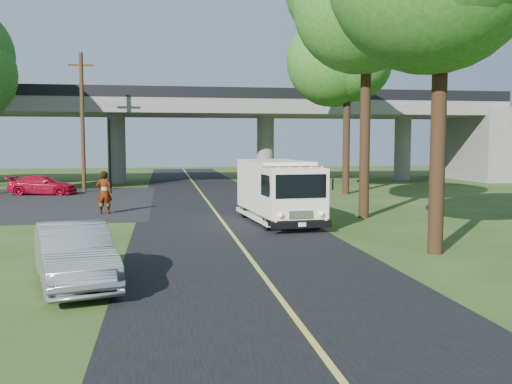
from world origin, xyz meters
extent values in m
plane|color=#2C4217|center=(0.00, 0.00, 0.00)|extent=(120.00, 120.00, 0.00)
cube|color=black|center=(0.00, 10.00, 0.01)|extent=(7.00, 90.00, 0.02)
cube|color=black|center=(-11.00, 18.00, 0.01)|extent=(16.00, 18.00, 0.01)
cube|color=gold|center=(0.00, 10.00, 0.03)|extent=(0.12, 90.00, 0.01)
cube|color=slate|center=(0.00, 32.00, 6.00)|extent=(50.00, 9.00, 1.20)
cube|color=black|center=(0.00, 27.60, 6.90)|extent=(50.00, 0.25, 0.80)
cube|color=black|center=(0.00, 36.40, 6.90)|extent=(50.00, 0.25, 0.80)
cube|color=slate|center=(25.00, 32.00, 3.00)|extent=(4.00, 10.00, 6.00)
cylinder|color=slate|center=(-6.00, 32.00, 2.70)|extent=(1.40, 1.40, 5.40)
cylinder|color=slate|center=(6.00, 32.00, 2.70)|extent=(1.40, 1.40, 5.40)
cylinder|color=slate|center=(18.00, 32.00, 2.70)|extent=(1.40, 1.40, 5.40)
cylinder|color=black|center=(-6.00, 26.00, 2.60)|extent=(0.14, 0.14, 5.20)
imported|color=black|center=(-6.00, 26.00, 4.60)|extent=(0.18, 0.22, 1.10)
cylinder|color=#472D19|center=(-7.50, 24.00, 4.50)|extent=(0.26, 0.26, 9.00)
cube|color=#472D19|center=(-7.50, 24.00, 8.20)|extent=(1.60, 0.10, 0.10)
cylinder|color=#382314|center=(5.50, 1.00, 3.50)|extent=(0.44, 0.44, 7.00)
cylinder|color=#382314|center=(6.20, 9.00, 3.85)|extent=(0.44, 0.44, 7.70)
cylinder|color=#382314|center=(9.00, 20.00, 3.32)|extent=(0.44, 0.44, 6.65)
sphere|color=#225817|center=(9.00, 20.00, 8.20)|extent=(5.58, 5.58, 5.58)
sphere|color=#225817|center=(9.50, 19.60, 8.50)|extent=(4.96, 4.96, 4.96)
cube|color=silver|center=(2.13, 8.70, 1.51)|extent=(2.50, 4.13, 2.02)
cube|color=silver|center=(2.37, 5.93, 1.42)|extent=(2.29, 1.80, 1.84)
cube|color=black|center=(2.44, 5.14, 1.71)|extent=(1.89, 0.24, 0.85)
cube|color=black|center=(2.45, 5.05, 0.34)|extent=(2.25, 0.36, 0.25)
cube|color=silver|center=(2.16, 8.34, 0.27)|extent=(2.61, 5.38, 0.16)
cylinder|color=black|center=(1.44, 6.02, 0.40)|extent=(0.32, 0.83, 0.81)
cylinder|color=black|center=(3.27, 6.19, 0.40)|extent=(0.32, 0.83, 0.81)
cylinder|color=black|center=(1.11, 9.79, 0.40)|extent=(0.32, 0.83, 0.81)
cylinder|color=black|center=(2.94, 9.95, 0.40)|extent=(0.32, 0.83, 0.81)
imported|color=#B70B28|center=(-9.79, 22.46, 0.60)|extent=(4.34, 2.29, 1.20)
imported|color=gray|center=(-4.41, -1.19, 0.71)|extent=(2.56, 4.55, 1.42)
imported|color=gray|center=(-5.03, 12.06, 0.99)|extent=(0.76, 0.53, 1.98)
camera|label=1|loc=(-2.37, -14.49, 3.28)|focal=40.00mm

